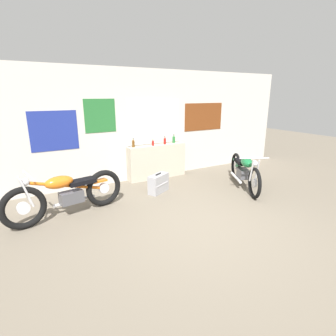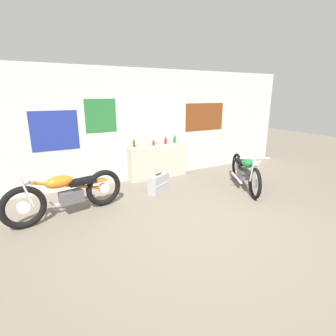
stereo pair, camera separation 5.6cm
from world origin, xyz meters
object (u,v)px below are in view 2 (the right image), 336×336
(bottle_left_center, at_px, (154,143))
(bottle_right_center, at_px, (175,139))
(motorcycle_orange, at_px, (67,193))
(bottle_leftmost, at_px, (134,143))
(hard_case_silver, at_px, (159,183))
(bottle_center, at_px, (165,141))
(motorcycle_green, at_px, (245,170))

(bottle_left_center, distance_m, bottle_right_center, 0.68)
(bottle_left_center, xyz_separation_m, motorcycle_orange, (-2.36, -1.21, -0.53))
(bottle_leftmost, bearing_deg, bottle_right_center, 0.65)
(motorcycle_orange, distance_m, hard_case_silver, 2.04)
(bottle_left_center, bearing_deg, bottle_right_center, 6.73)
(bottle_center, bearing_deg, hard_case_silver, -126.14)
(bottle_center, relative_size, hard_case_silver, 0.36)
(hard_case_silver, bearing_deg, motorcycle_green, -20.00)
(bottle_leftmost, relative_size, bottle_left_center, 1.36)
(hard_case_silver, bearing_deg, bottle_right_center, 45.17)
(bottle_left_center, relative_size, motorcycle_orange, 0.08)
(bottle_leftmost, xyz_separation_m, bottle_center, (0.88, -0.04, -0.00))
(bottle_left_center, relative_size, hard_case_silver, 0.28)
(motorcycle_green, bearing_deg, motorcycle_orange, 173.43)
(bottle_leftmost, relative_size, bottle_right_center, 0.98)
(bottle_left_center, distance_m, bottle_center, 0.37)
(bottle_center, relative_size, motorcycle_orange, 0.10)
(bottle_leftmost, bearing_deg, motorcycle_orange, -145.31)
(bottle_center, bearing_deg, bottle_left_center, -175.32)
(motorcycle_orange, height_order, hard_case_silver, motorcycle_orange)
(bottle_left_center, xyz_separation_m, bottle_right_center, (0.68, 0.08, 0.03))
(motorcycle_orange, xyz_separation_m, hard_case_silver, (2.01, 0.25, -0.22))
(bottle_left_center, xyz_separation_m, bottle_center, (0.37, 0.03, 0.02))
(bottle_left_center, relative_size, bottle_right_center, 0.72)
(bottle_leftmost, relative_size, motorcycle_orange, 0.10)
(bottle_right_center, relative_size, motorcycle_orange, 0.10)
(bottle_leftmost, xyz_separation_m, bottle_left_center, (0.52, -0.07, -0.03))
(bottle_center, xyz_separation_m, motorcycle_green, (1.24, -1.70, -0.57))
(bottle_leftmost, distance_m, motorcycle_orange, 2.31)
(bottle_left_center, bearing_deg, bottle_center, 4.68)
(bottle_center, bearing_deg, motorcycle_green, -53.93)
(motorcycle_orange, bearing_deg, bottle_right_center, 23.01)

